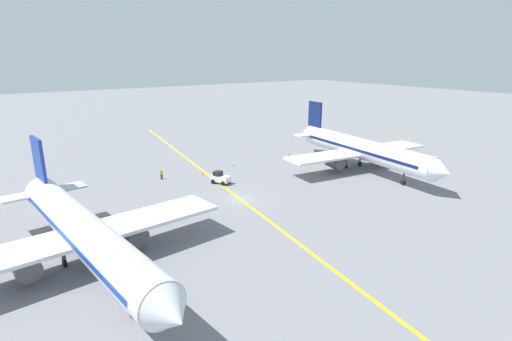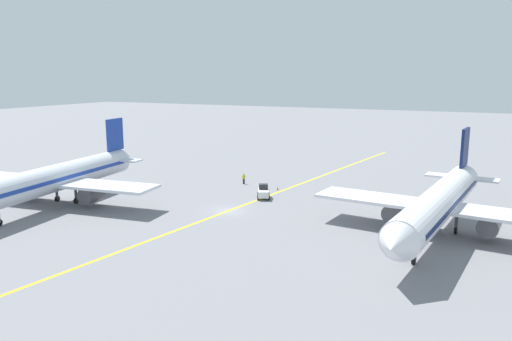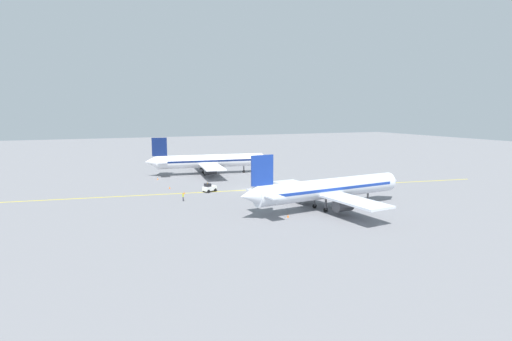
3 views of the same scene
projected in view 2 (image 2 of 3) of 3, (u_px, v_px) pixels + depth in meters
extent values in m
plane|color=slate|center=(228.00, 211.00, 64.62)|extent=(400.00, 400.00, 0.00)
cube|color=yellow|center=(228.00, 211.00, 64.62)|extent=(16.89, 118.92, 0.01)
cylinder|color=white|center=(439.00, 203.00, 53.75)|extent=(6.75, 30.21, 3.60)
cone|color=white|center=(395.00, 246.00, 40.22)|extent=(3.65, 2.75, 3.42)
cone|color=white|center=(466.00, 174.00, 67.47)|extent=(3.36, 3.31, 3.06)
cube|color=#0F1E51|center=(439.00, 201.00, 53.72)|extent=(6.48, 27.23, 0.50)
cube|color=white|center=(440.00, 207.00, 54.72)|extent=(28.39, 8.13, 0.36)
cylinder|color=#4C4C51|center=(489.00, 225.00, 52.37)|extent=(2.53, 3.41, 2.20)
cylinder|color=#4C4C51|center=(395.00, 212.00, 57.54)|extent=(2.53, 3.41, 2.20)
cube|color=#0F1E51|center=(465.00, 147.00, 64.63)|extent=(0.78, 4.02, 5.00)
cube|color=white|center=(462.00, 177.00, 64.95)|extent=(9.20, 3.34, 0.24)
cylinder|color=#4C4C51|center=(414.00, 250.00, 46.18)|extent=(0.36, 0.36, 2.00)
cylinder|color=black|center=(414.00, 260.00, 46.37)|extent=(0.36, 0.83, 0.80)
cylinder|color=#4C4C51|center=(456.00, 222.00, 55.05)|extent=(0.36, 0.36, 2.00)
cylinder|color=black|center=(456.00, 230.00, 55.23)|extent=(0.36, 0.83, 0.80)
cylinder|color=#4C4C51|center=(427.00, 217.00, 56.70)|extent=(0.36, 0.36, 2.00)
cylinder|color=black|center=(426.00, 226.00, 56.89)|extent=(0.36, 0.83, 0.80)
cylinder|color=silver|center=(55.00, 178.00, 66.35)|extent=(7.02, 30.21, 3.60)
cone|color=silver|center=(125.00, 157.00, 81.61)|extent=(3.38, 3.33, 3.06)
cube|color=#193899|center=(55.00, 177.00, 66.32)|extent=(6.72, 27.24, 0.50)
cube|color=silver|center=(60.00, 182.00, 67.42)|extent=(28.41, 8.38, 0.36)
cylinder|color=#4C4C51|center=(92.00, 194.00, 66.05)|extent=(2.55, 3.43, 2.20)
cylinder|color=#4C4C51|center=(31.00, 188.00, 69.26)|extent=(2.55, 3.43, 2.20)
cube|color=#193899|center=(115.00, 135.00, 78.53)|extent=(0.82, 4.01, 5.00)
cube|color=silver|center=(114.00, 159.00, 78.81)|extent=(9.22, 3.42, 0.24)
cylinder|color=#4C4C51|center=(76.00, 193.00, 68.15)|extent=(0.36, 0.36, 2.00)
cylinder|color=black|center=(76.00, 201.00, 68.34)|extent=(0.37, 0.83, 0.80)
cylinder|color=#4C4C51|center=(57.00, 192.00, 69.17)|extent=(0.36, 0.36, 2.00)
cylinder|color=black|center=(57.00, 199.00, 69.36)|extent=(0.37, 0.83, 0.80)
cube|color=white|center=(263.00, 193.00, 71.01)|extent=(2.63, 3.35, 0.90)
cube|color=black|center=(263.00, 187.00, 71.40)|extent=(1.62, 1.54, 0.70)
sphere|color=orange|center=(263.00, 184.00, 71.32)|extent=(0.16, 0.16, 0.16)
cylinder|color=black|center=(258.00, 194.00, 72.06)|extent=(0.52, 0.74, 0.70)
cylinder|color=black|center=(269.00, 194.00, 72.05)|extent=(0.52, 0.74, 0.70)
cylinder|color=black|center=(258.00, 198.00, 70.15)|extent=(0.52, 0.74, 0.70)
cylinder|color=black|center=(269.00, 198.00, 70.13)|extent=(0.52, 0.74, 0.70)
cylinder|color=#23232D|center=(243.00, 181.00, 80.63)|extent=(0.16, 0.16, 0.85)
cylinder|color=#23232D|center=(244.00, 181.00, 80.52)|extent=(0.16, 0.16, 0.85)
cube|color=#CCD819|center=(244.00, 177.00, 80.44)|extent=(0.39, 0.27, 0.60)
cylinder|color=#CCD819|center=(243.00, 177.00, 80.57)|extent=(0.10, 0.10, 0.55)
cylinder|color=#CCD819|center=(245.00, 177.00, 80.31)|extent=(0.10, 0.10, 0.55)
sphere|color=#9E7051|center=(244.00, 174.00, 80.36)|extent=(0.22, 0.22, 0.22)
cone|color=orange|center=(94.00, 188.00, 76.63)|extent=(0.32, 0.32, 0.55)
cone|color=orange|center=(326.00, 190.00, 74.87)|extent=(0.32, 0.32, 0.55)
cone|color=orange|center=(420.00, 199.00, 69.71)|extent=(0.32, 0.32, 0.55)
cone|color=orange|center=(278.00, 188.00, 76.32)|extent=(0.32, 0.32, 0.55)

